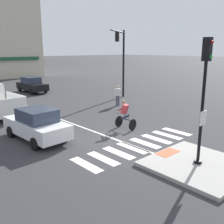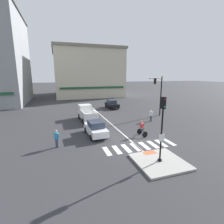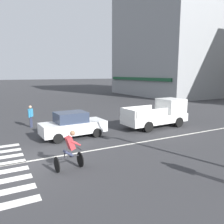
# 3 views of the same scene
# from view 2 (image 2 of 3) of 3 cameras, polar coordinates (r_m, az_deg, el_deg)

# --- Properties ---
(ground_plane) EXTENTS (300.00, 300.00, 0.00)m
(ground_plane) POSITION_cam_2_polar(r_m,az_deg,el_deg) (16.70, 8.24, -10.44)
(ground_plane) COLOR #333335
(traffic_island) EXTENTS (3.61, 3.56, 0.15)m
(traffic_island) POSITION_cam_2_polar(r_m,az_deg,el_deg) (13.65, 15.86, -15.92)
(traffic_island) COLOR #A3A099
(traffic_island) RESTS_ON ground
(tactile_pad_front) EXTENTS (1.10, 0.60, 0.01)m
(tactile_pad_front) POSITION_cam_2_polar(r_m,az_deg,el_deg) (14.68, 12.68, -13.30)
(tactile_pad_front) COLOR #DB5B38
(tactile_pad_front) RESTS_ON traffic_island
(signal_pole) EXTENTS (0.44, 0.38, 4.83)m
(signal_pole) POSITION_cam_2_polar(r_m,az_deg,el_deg) (12.54, 16.68, -3.83)
(signal_pole) COLOR black
(signal_pole) RESTS_ON traffic_island
(crosswalk_stripe_a) EXTENTS (0.44, 1.80, 0.01)m
(crosswalk_stripe_a) POSITION_cam_2_polar(r_m,az_deg,el_deg) (14.94, -1.73, -13.13)
(crosswalk_stripe_a) COLOR silver
(crosswalk_stripe_a) RESTS_ON ground
(crosswalk_stripe_b) EXTENTS (0.44, 1.80, 0.01)m
(crosswalk_stripe_b) POSITION_cam_2_polar(r_m,az_deg,el_deg) (15.21, 1.66, -12.67)
(crosswalk_stripe_b) COLOR silver
(crosswalk_stripe_b) RESTS_ON ground
(crosswalk_stripe_c) EXTENTS (0.44, 1.80, 0.01)m
(crosswalk_stripe_c) POSITION_cam_2_polar(r_m,az_deg,el_deg) (15.52, 4.90, -12.17)
(crosswalk_stripe_c) COLOR silver
(crosswalk_stripe_c) RESTS_ON ground
(crosswalk_stripe_d) EXTENTS (0.44, 1.80, 0.01)m
(crosswalk_stripe_d) POSITION_cam_2_polar(r_m,az_deg,el_deg) (15.87, 8.00, -11.66)
(crosswalk_stripe_d) COLOR silver
(crosswalk_stripe_d) RESTS_ON ground
(crosswalk_stripe_e) EXTENTS (0.44, 1.80, 0.01)m
(crosswalk_stripe_e) POSITION_cam_2_polar(r_m,az_deg,el_deg) (16.28, 10.95, -11.15)
(crosswalk_stripe_e) COLOR silver
(crosswalk_stripe_e) RESTS_ON ground
(crosswalk_stripe_f) EXTENTS (0.44, 1.80, 0.01)m
(crosswalk_stripe_f) POSITION_cam_2_polar(r_m,az_deg,el_deg) (16.72, 13.73, -10.64)
(crosswalk_stripe_f) COLOR silver
(crosswalk_stripe_f) RESTS_ON ground
(crosswalk_stripe_g) EXTENTS (0.44, 1.80, 0.01)m
(crosswalk_stripe_g) POSITION_cam_2_polar(r_m,az_deg,el_deg) (17.20, 16.36, -10.13)
(crosswalk_stripe_g) COLOR silver
(crosswalk_stripe_g) RESTS_ON ground
(crosswalk_stripe_h) EXTENTS (0.44, 1.80, 0.01)m
(crosswalk_stripe_h) POSITION_cam_2_polar(r_m,az_deg,el_deg) (17.71, 18.83, -9.62)
(crosswalk_stripe_h) COLOR silver
(crosswalk_stripe_h) RESTS_ON ground
(lane_centre_line) EXTENTS (0.14, 28.00, 0.01)m
(lane_centre_line) POSITION_cam_2_polar(r_m,az_deg,el_deg) (25.48, -2.37, -2.26)
(lane_centre_line) COLOR silver
(lane_centre_line) RESTS_ON ground
(traffic_light_mast) EXTENTS (3.61, 2.19, 6.28)m
(traffic_light_mast) POSITION_cam_2_polar(r_m,az_deg,el_deg) (27.27, 15.67, 6.97)
(traffic_light_mast) COLOR black
(traffic_light_mast) RESTS_ON ground
(building_corner_left) EXTENTS (20.30, 21.14, 14.45)m
(building_corner_left) POSITION_cam_2_polar(r_m,az_deg,el_deg) (56.97, -8.75, 13.05)
(building_corner_left) COLOR beige
(building_corner_left) RESTS_ON ground
(car_black_eastbound_distant) EXTENTS (1.95, 4.16, 1.64)m
(car_black_eastbound_distant) POSITION_cam_2_polar(r_m,az_deg,el_deg) (33.49, -0.04, 2.71)
(car_black_eastbound_distant) COLOR black
(car_black_eastbound_distant) RESTS_ON ground
(car_white_westbound_near) EXTENTS (2.00, 4.18, 1.64)m
(car_white_westbound_near) POSITION_cam_2_polar(r_m,az_deg,el_deg) (18.37, -5.56, -5.52)
(car_white_westbound_near) COLOR white
(car_white_westbound_near) RESTS_ON ground
(pickup_truck_white_westbound_far) EXTENTS (2.24, 5.19, 2.08)m
(pickup_truck_white_westbound_far) POSITION_cam_2_polar(r_m,az_deg,el_deg) (24.87, -8.59, -0.44)
(pickup_truck_white_westbound_far) COLOR white
(pickup_truck_white_westbound_far) RESTS_ON ground
(cyclist) EXTENTS (0.75, 1.14, 1.68)m
(cyclist) POSITION_cam_2_polar(r_m,az_deg,el_deg) (18.47, 10.17, -5.37)
(cyclist) COLOR black
(cyclist) RESTS_ON ground
(pedestrian_at_curb_left) EXTENTS (0.46, 0.39, 1.67)m
(pedestrian_at_curb_left) POSITION_cam_2_polar(r_m,az_deg,el_deg) (16.08, -18.35, -8.12)
(pedestrian_at_curb_left) COLOR #2D334C
(pedestrian_at_curb_left) RESTS_ON ground
(pedestrian_waiting_far_side) EXTENTS (0.39, 0.45, 1.67)m
(pedestrian_waiting_far_side) POSITION_cam_2_polar(r_m,az_deg,el_deg) (24.46, 13.12, -0.84)
(pedestrian_waiting_far_side) COLOR #2D334C
(pedestrian_waiting_far_side) RESTS_ON ground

